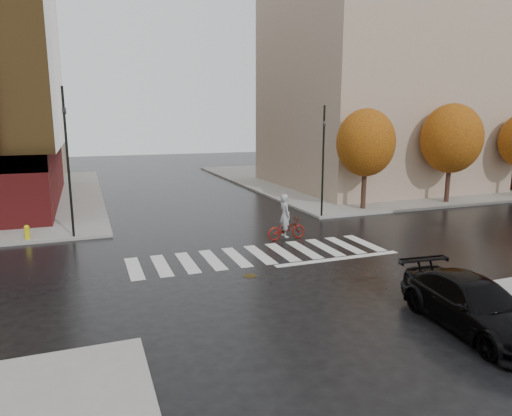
{
  "coord_description": "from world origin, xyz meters",
  "views": [
    {
      "loc": [
        -7.1,
        -17.89,
        6.04
      ],
      "look_at": [
        0.09,
        1.22,
        2.0
      ],
      "focal_mm": 32.0,
      "sensor_mm": 36.0,
      "label": 1
    }
  ],
  "objects_px": {
    "traffic_light_ne": "(323,155)",
    "fire_hydrant": "(27,231)",
    "cyclist": "(286,224)",
    "sedan": "(473,304)",
    "traffic_light_nw": "(67,153)"
  },
  "relations": [
    {
      "from": "traffic_light_nw",
      "to": "traffic_light_ne",
      "type": "bearing_deg",
      "value": 71.94
    },
    {
      "from": "traffic_light_ne",
      "to": "fire_hydrant",
      "type": "height_order",
      "value": "traffic_light_ne"
    },
    {
      "from": "cyclist",
      "to": "fire_hydrant",
      "type": "height_order",
      "value": "cyclist"
    },
    {
      "from": "sedan",
      "to": "fire_hydrant",
      "type": "height_order",
      "value": "sedan"
    },
    {
      "from": "cyclist",
      "to": "traffic_light_nw",
      "type": "xyz_separation_m",
      "value": [
        -10.05,
        3.8,
        3.58
      ]
    },
    {
      "from": "cyclist",
      "to": "traffic_light_nw",
      "type": "height_order",
      "value": "traffic_light_nw"
    },
    {
      "from": "cyclist",
      "to": "fire_hydrant",
      "type": "bearing_deg",
      "value": 68.91
    },
    {
      "from": "fire_hydrant",
      "to": "sedan",
      "type": "bearing_deg",
      "value": -48.75
    },
    {
      "from": "cyclist",
      "to": "traffic_light_ne",
      "type": "height_order",
      "value": "traffic_light_ne"
    },
    {
      "from": "sedan",
      "to": "fire_hydrant",
      "type": "distance_m",
      "value": 19.96
    },
    {
      "from": "cyclist",
      "to": "traffic_light_ne",
      "type": "bearing_deg",
      "value": -50.25
    },
    {
      "from": "sedan",
      "to": "cyclist",
      "type": "height_order",
      "value": "cyclist"
    },
    {
      "from": "sedan",
      "to": "traffic_light_ne",
      "type": "xyz_separation_m",
      "value": [
        3.14,
        14.81,
        3.11
      ]
    },
    {
      "from": "traffic_light_ne",
      "to": "fire_hydrant",
      "type": "bearing_deg",
      "value": -2.13
    },
    {
      "from": "sedan",
      "to": "traffic_light_nw",
      "type": "relative_size",
      "value": 0.69
    }
  ]
}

